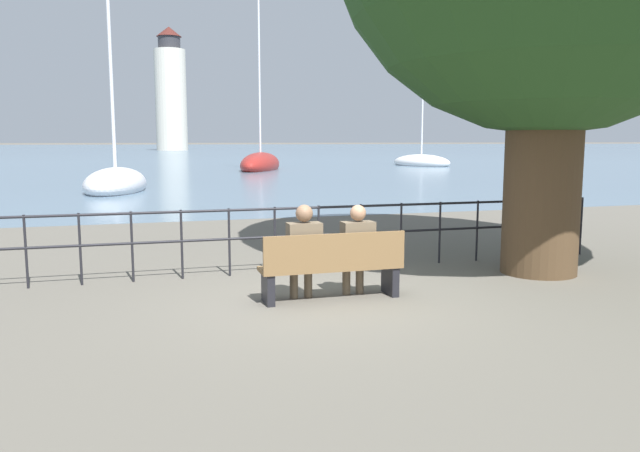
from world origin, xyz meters
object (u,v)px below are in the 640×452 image
object	(u,v)px
seated_person_right	(357,246)
sailboat_1	(116,184)
seated_person_left	(304,248)
park_bench	(332,267)
sailboat_3	(261,164)
harbor_lighthouse	(171,94)
sailboat_0	(421,162)

from	to	relation	value
seated_person_right	sailboat_1	size ratio (longest dim) A/B	0.15
seated_person_left	seated_person_right	distance (m)	0.73
sailboat_1	park_bench	bearing A→B (deg)	-70.52
park_bench	seated_person_right	world-z (taller)	seated_person_right
sailboat_3	harbor_lighthouse	distance (m)	90.39
sailboat_0	park_bench	bearing A→B (deg)	-138.44
seated_person_left	sailboat_0	distance (m)	44.08
seated_person_right	sailboat_0	world-z (taller)	sailboat_0
sailboat_1	harbor_lighthouse	bearing A→B (deg)	95.57
seated_person_right	sailboat_0	distance (m)	43.74
park_bench	seated_person_right	size ratio (longest dim) A/B	1.52
seated_person_left	sailboat_3	bearing A→B (deg)	79.69
park_bench	seated_person_left	bearing A→B (deg)	168.28
seated_person_left	park_bench	bearing A→B (deg)	-11.72
seated_person_right	sailboat_3	distance (m)	36.38
sailboat_3	sailboat_0	bearing A→B (deg)	34.98
seated_person_right	sailboat_0	xyz separation A→B (m)	(19.78, 39.02, -0.35)
harbor_lighthouse	seated_person_right	bearing A→B (deg)	-92.30
seated_person_right	harbor_lighthouse	xyz separation A→B (m)	(5.04, 125.61, 10.86)
sailboat_3	seated_person_right	bearing A→B (deg)	-76.71
park_bench	harbor_lighthouse	size ratio (longest dim) A/B	0.08
sailboat_0	seated_person_right	bearing A→B (deg)	-138.06
sailboat_0	seated_person_left	bearing A→B (deg)	-138.90
sailboat_0	sailboat_3	size ratio (longest dim) A/B	0.94
seated_person_right	park_bench	bearing A→B (deg)	-168.08
sailboat_0	harbor_lighthouse	distance (m)	88.55
park_bench	harbor_lighthouse	world-z (taller)	harbor_lighthouse
sailboat_1	harbor_lighthouse	distance (m)	107.30
sailboat_3	harbor_lighthouse	xyz separation A→B (m)	(-0.76, 89.70, 11.15)
seated_person_right	sailboat_1	world-z (taller)	sailboat_1
sailboat_0	sailboat_1	size ratio (longest dim) A/B	1.43
seated_person_left	seated_person_right	bearing A→B (deg)	0.10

